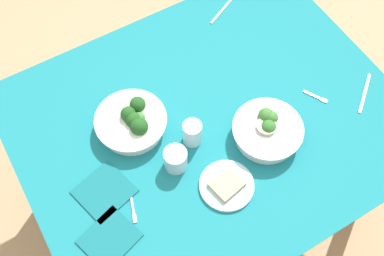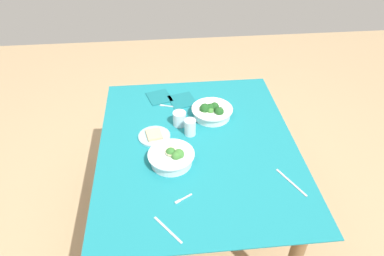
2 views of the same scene
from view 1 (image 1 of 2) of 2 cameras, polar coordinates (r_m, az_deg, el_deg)
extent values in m
plane|color=tan|center=(2.31, 1.66, -7.90)|extent=(6.00, 6.00, 0.00)
cube|color=#197A84|center=(1.67, 2.27, 0.90)|extent=(1.34, 1.10, 0.01)
cube|color=brown|center=(1.68, 2.25, 0.64)|extent=(1.30, 1.06, 0.02)
cylinder|color=brown|center=(2.37, 7.99, 10.17)|extent=(0.07, 0.07, 0.68)
cylinder|color=brown|center=(2.13, -17.21, -2.01)|extent=(0.07, 0.07, 0.68)
cylinder|color=brown|center=(2.10, 21.37, -6.28)|extent=(0.07, 0.07, 0.68)
cylinder|color=white|center=(1.63, 9.08, -0.59)|extent=(0.22, 0.22, 0.05)
cylinder|color=white|center=(1.60, 9.24, -0.05)|extent=(0.24, 0.24, 0.01)
sphere|color=#3D7A33|center=(1.61, 9.00, 1.50)|extent=(0.06, 0.06, 0.06)
sphere|color=#33702D|center=(1.59, 9.28, 0.07)|extent=(0.05, 0.05, 0.05)
sphere|color=#3D7A33|center=(1.61, 9.66, 1.26)|extent=(0.05, 0.05, 0.05)
cylinder|color=beige|center=(1.59, 9.07, 0.25)|extent=(0.07, 0.07, 0.01)
cylinder|color=white|center=(1.64, -7.38, 0.49)|extent=(0.22, 0.22, 0.05)
cylinder|color=white|center=(1.62, -7.49, 1.00)|extent=(0.25, 0.25, 0.01)
sphere|color=#1E511E|center=(1.60, -7.18, 0.99)|extent=(0.06, 0.06, 0.06)
sphere|color=#1E511E|center=(1.58, -6.45, 0.18)|extent=(0.06, 0.06, 0.06)
sphere|color=#1E511E|center=(1.61, -7.78, 1.70)|extent=(0.05, 0.05, 0.05)
sphere|color=#1E511E|center=(1.63, -6.64, 2.87)|extent=(0.06, 0.06, 0.06)
sphere|color=#3D7A33|center=(1.61, -6.45, 1.18)|extent=(0.04, 0.04, 0.04)
cylinder|color=#99C6D1|center=(1.55, 4.23, -7.00)|extent=(0.18, 0.18, 0.01)
cube|color=#CCB284|center=(1.54, 4.27, -6.80)|extent=(0.11, 0.10, 0.02)
cylinder|color=silver|center=(1.58, 0.03, -0.62)|extent=(0.07, 0.07, 0.10)
cylinder|color=silver|center=(1.55, -2.01, -3.83)|extent=(0.08, 0.08, 0.09)
cube|color=#B7B7BC|center=(1.77, 14.37, 3.94)|extent=(0.04, 0.06, 0.00)
cube|color=#B7B7BC|center=(1.77, 15.74, 3.27)|extent=(0.03, 0.03, 0.00)
cube|color=#B7B7BC|center=(1.54, -7.27, -9.27)|extent=(0.03, 0.07, 0.00)
cube|color=#B7B7BC|center=(1.53, -6.99, -10.91)|extent=(0.02, 0.03, 0.00)
cube|color=#B7B7BC|center=(1.84, 20.29, 4.01)|extent=(0.15, 0.12, 0.00)
cube|color=#B7B7BC|center=(1.99, 4.00, 14.46)|extent=(0.19, 0.10, 0.00)
cube|color=#156870|center=(1.52, -10.02, -13.09)|extent=(0.20, 0.18, 0.01)
cube|color=#156870|center=(1.57, -10.62, -7.59)|extent=(0.20, 0.20, 0.01)
camera|label=2|loc=(2.01, 59.61, 35.47)|focal=32.71mm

